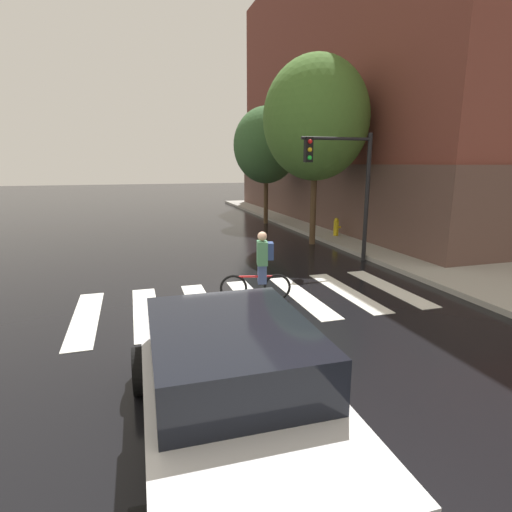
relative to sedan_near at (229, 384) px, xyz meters
name	(u,v)px	position (x,y,z in m)	size (l,w,h in m)	color
ground_plane	(231,303)	(1.19, 4.88, -0.82)	(120.00, 120.00, 0.00)	black
crosswalk_stripes	(253,301)	(1.74, 4.88, -0.81)	(8.07, 3.41, 0.01)	silver
sedan_near	(229,384)	(0.00, 0.00, 0.00)	(2.22, 4.63, 1.59)	silver
cyclist	(261,267)	(1.92, 4.87, 0.02)	(1.68, 0.46, 1.69)	black
traffic_light_near	(346,175)	(5.75, 7.89, 2.04)	(2.47, 0.28, 4.20)	black
fire_hydrant	(336,227)	(7.60, 11.82, -0.29)	(0.33, 0.22, 0.78)	gold
street_tree_near	(316,119)	(6.10, 11.05, 4.09)	(4.09, 4.09, 7.27)	#4C3823
street_tree_mid	(266,145)	(6.13, 17.21, 3.35)	(3.47, 3.47, 6.18)	#4C3823
corner_building	(452,97)	(17.80, 17.21, 6.31)	(19.48, 23.01, 14.37)	brown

